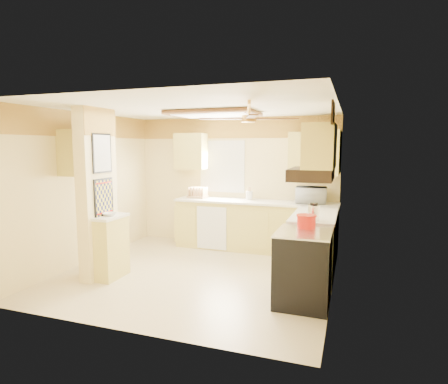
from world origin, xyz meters
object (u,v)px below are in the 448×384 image
at_px(stove, 303,267).
at_px(kettle, 314,212).
at_px(dutch_oven, 306,221).
at_px(microwave, 311,195).
at_px(bowl, 110,214).

bearing_deg(stove, kettle, 85.00).
bearing_deg(dutch_oven, microwave, 94.30).
relative_size(microwave, kettle, 2.15).
distance_m(microwave, kettle, 1.60).
distance_m(dutch_oven, kettle, 0.38).
relative_size(bowl, kettle, 0.77).
xyz_separation_m(microwave, bowl, (-2.66, -2.19, -0.12)).
xyz_separation_m(bowl, kettle, (2.86, 0.60, 0.09)).
bearing_deg(kettle, bowl, -168.07).
bearing_deg(stove, microwave, 93.92).
bearing_deg(dutch_oven, bowl, -175.29).
bearing_deg(bowl, dutch_oven, 4.71).
xyz_separation_m(stove, microwave, (-0.15, 2.18, 0.62)).
xyz_separation_m(bowl, dutch_oven, (2.80, 0.23, 0.04)).
xyz_separation_m(dutch_oven, kettle, (0.05, 0.37, 0.05)).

